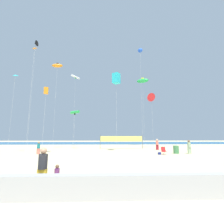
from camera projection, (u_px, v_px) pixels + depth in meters
ground_plane at (105, 158)px, 15.69m from camera, size 120.00×120.00×0.00m
ocean_band at (106, 143)px, 50.09m from camera, size 120.00×20.00×0.01m
boardwalk_ledge at (104, 187)px, 5.43m from camera, size 28.00×0.44×0.83m
mother_figure at (43, 166)px, 6.71m from camera, size 0.38×0.38×1.68m
toddler_figure at (57, 175)px, 6.66m from camera, size 0.22×0.22×0.95m
beachgoer_sage_shirt at (189, 146)px, 19.29m from camera, size 0.39×0.39×1.70m
beachgoer_teal_shirt at (38, 147)px, 18.86m from camera, size 0.35×0.35×1.52m
beachgoer_coral_shirt at (157, 144)px, 24.90m from camera, size 0.40×0.40×1.74m
folding_beach_chair at (164, 150)px, 18.72m from camera, size 0.52×0.65×0.89m
trash_barrel at (176, 150)px, 19.50m from camera, size 0.67×0.67×0.99m
volleyball_net at (122, 139)px, 26.93m from camera, size 7.53×0.57×2.40m
beach_handbag at (159, 153)px, 18.30m from camera, size 0.36×0.18×0.29m
kite_white_tube at (75, 77)px, 33.21m from camera, size 1.56×2.07×15.08m
kite_blue_delta at (140, 50)px, 32.49m from camera, size 1.06×0.75×20.74m
kite_orange_diamond at (34, 51)px, 22.02m from camera, size 0.73×0.73×14.90m
kite_red_delta at (152, 97)px, 29.47m from camera, size 1.44×1.42×10.38m
kite_green_tube at (75, 112)px, 27.21m from camera, size 1.85×1.63×6.63m
kite_black_delta at (36, 44)px, 25.75m from camera, size 0.53×1.00×18.06m
kite_orange_box at (46, 91)px, 19.98m from camera, size 0.66×0.66×8.47m
kite_green_inflatable at (143, 81)px, 35.39m from camera, size 2.89×2.24×15.57m
kite_cyan_diamond at (15, 76)px, 21.16m from camera, size 0.67×0.69×10.68m
kite_orange_inflatable at (57, 66)px, 26.88m from camera, size 1.95×0.99×14.90m
kite_cyan_box at (116, 78)px, 22.31m from camera, size 1.27×1.27×11.23m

